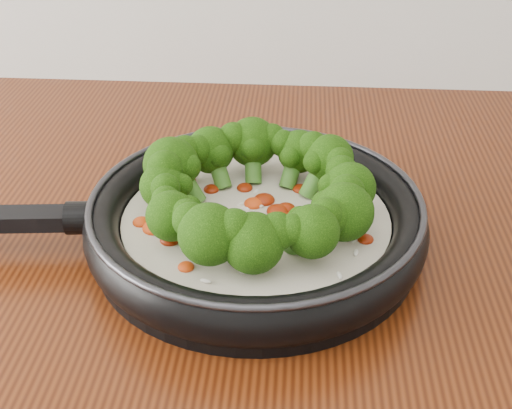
{
  "coord_description": "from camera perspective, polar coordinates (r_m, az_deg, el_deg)",
  "views": [
    {
      "loc": [
        0.18,
        0.47,
        1.31
      ],
      "look_at": [
        0.14,
        1.04,
        0.95
      ],
      "focal_mm": 47.12,
      "sensor_mm": 36.0,
      "label": 1
    }
  ],
  "objects": [
    {
      "name": "skillet",
      "position": [
        0.68,
        -0.25,
        -0.75
      ],
      "size": [
        0.56,
        0.38,
        0.1
      ],
      "color": "black",
      "rests_on": "counter"
    }
  ]
}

